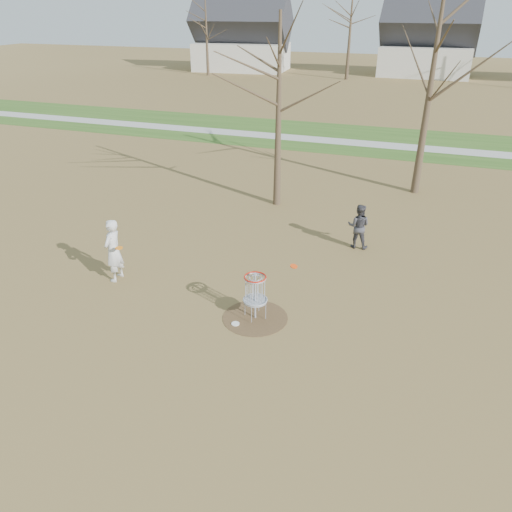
% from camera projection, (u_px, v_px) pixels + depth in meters
% --- Properties ---
extents(ground, '(160.00, 160.00, 0.00)m').
position_uv_depth(ground, '(255.00, 318.00, 13.69)').
color(ground, brown).
rests_on(ground, ground).
extents(green_band, '(160.00, 8.00, 0.01)m').
position_uv_depth(green_band, '(365.00, 140.00, 31.35)').
color(green_band, '#2D5119').
rests_on(green_band, ground).
extents(footpath, '(160.00, 1.50, 0.01)m').
position_uv_depth(footpath, '(363.00, 143.00, 30.50)').
color(footpath, '#9E9E99').
rests_on(footpath, green_band).
extents(dirt_circle, '(1.80, 1.80, 0.01)m').
position_uv_depth(dirt_circle, '(255.00, 318.00, 13.69)').
color(dirt_circle, '#47331E').
rests_on(dirt_circle, ground).
extents(player_standing, '(0.49, 0.74, 1.99)m').
position_uv_depth(player_standing, '(113.00, 250.00, 15.16)').
color(player_standing, silver).
rests_on(player_standing, ground).
extents(player_throwing, '(0.78, 0.61, 1.59)m').
position_uv_depth(player_throwing, '(359.00, 226.00, 17.29)').
color(player_throwing, '#3A393F').
rests_on(player_throwing, ground).
extents(disc_grounded, '(0.22, 0.22, 0.02)m').
position_uv_depth(disc_grounded, '(235.00, 324.00, 13.40)').
color(disc_grounded, white).
rests_on(disc_grounded, dirt_circle).
extents(discs_in_play, '(5.19, 1.66, 0.51)m').
position_uv_depth(discs_in_play, '(210.00, 257.00, 14.69)').
color(discs_in_play, '#EA410C').
rests_on(discs_in_play, ground).
extents(disc_golf_basket, '(0.64, 0.64, 1.35)m').
position_uv_depth(disc_golf_basket, '(255.00, 289.00, 13.28)').
color(disc_golf_basket, '#9EA3AD').
rests_on(disc_golf_basket, ground).
extents(bare_trees, '(52.62, 44.98, 9.00)m').
position_uv_depth(bare_trees, '(420.00, 35.00, 40.83)').
color(bare_trees, '#382B1E').
rests_on(bare_trees, ground).
extents(houses_row, '(56.51, 10.01, 7.26)m').
position_uv_depth(houses_row, '(449.00, 45.00, 55.02)').
color(houses_row, silver).
rests_on(houses_row, ground).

